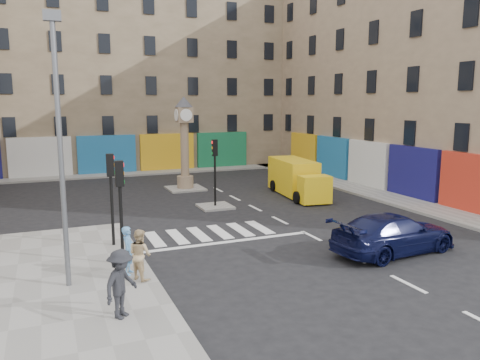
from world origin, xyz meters
TOP-DOWN VIEW (x-y plane):
  - ground at (0.00, 0.00)m, footprint 120.00×120.00m
  - sidewalk_left at (-11.00, -2.00)m, footprint 7.00×16.00m
  - sidewalk_right at (8.70, 10.00)m, footprint 2.60×30.00m
  - sidewalk_far at (-4.00, 22.20)m, footprint 32.00×2.40m
  - island_near at (-2.00, 8.00)m, footprint 1.80×1.80m
  - island_far at (-2.00, 14.00)m, footprint 2.40×2.40m
  - building_right at (15.00, 10.00)m, footprint 10.00×30.00m
  - building_far at (-4.00, 28.00)m, footprint 32.00×10.00m
  - traffic_light_left_near at (-8.30, 0.20)m, footprint 0.28×0.22m
  - traffic_light_left_far at (-8.30, 2.60)m, footprint 0.28×0.22m
  - traffic_light_island at (-2.00, 8.00)m, footprint 0.28×0.22m
  - lamp_post at (-10.20, -1.20)m, footprint 0.50×0.25m
  - clock_pillar at (-2.00, 14.00)m, footprint 1.20×1.20m
  - navy_sedan at (1.75, -2.22)m, footprint 5.57×2.74m
  - yellow_van at (3.92, 9.28)m, footprint 2.67×6.29m
  - pedestrian_blue at (-8.27, -0.93)m, footprint 0.60×0.71m
  - pedestrian_tan at (-8.00, -1.54)m, footprint 0.94×1.01m
  - pedestrian_dark at (-8.99, -4.12)m, footprint 1.35×1.35m

SIDE VIEW (x-z plane):
  - ground at x=0.00m, z-range 0.00..0.00m
  - island_near at x=-2.00m, z-range 0.00..0.12m
  - island_far at x=-2.00m, z-range 0.00..0.12m
  - sidewalk_left at x=-11.00m, z-range 0.00..0.15m
  - sidewalk_right at x=8.70m, z-range 0.00..0.15m
  - sidewalk_far at x=-4.00m, z-range 0.00..0.15m
  - navy_sedan at x=1.75m, z-range 0.00..1.56m
  - pedestrian_blue at x=-8.27m, z-range 0.15..1.79m
  - pedestrian_tan at x=-8.00m, z-range 0.15..1.82m
  - pedestrian_dark at x=-8.99m, z-range 0.15..2.03m
  - yellow_van at x=3.92m, z-range -0.01..2.21m
  - traffic_light_island at x=-2.00m, z-range 0.74..4.44m
  - traffic_light_left_near at x=-8.30m, z-range 0.77..4.47m
  - traffic_light_left_far at x=-8.30m, z-range 0.77..4.47m
  - clock_pillar at x=-2.00m, z-range 0.50..6.60m
  - lamp_post at x=-10.20m, z-range 0.64..8.94m
  - building_right at x=15.00m, z-range 0.00..16.00m
  - building_far at x=-4.00m, z-range 0.00..17.00m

